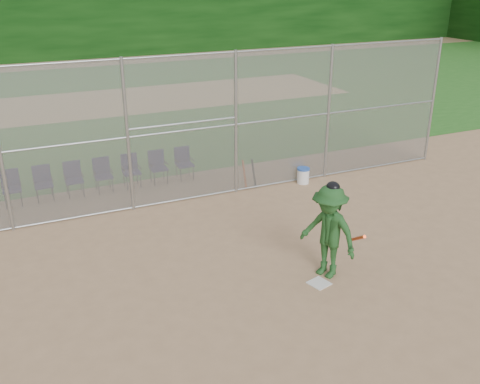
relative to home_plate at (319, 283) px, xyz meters
name	(u,v)px	position (x,y,z in m)	size (l,w,h in m)	color
ground	(291,285)	(-0.55, 0.20, -0.01)	(100.00, 100.00, 0.00)	tan
grass_strip	(109,102)	(-0.55, 18.20, 0.00)	(100.00, 100.00, 0.00)	#245F1C
dirt_patch_far	(109,102)	(-0.55, 18.20, 0.00)	(24.00, 24.00, 0.00)	tan
backstop_fence	(202,126)	(-0.55, 5.20, 2.06)	(16.09, 0.09, 4.00)	gray
home_plate	(319,283)	(0.00, 0.00, 0.00)	(0.39, 0.39, 0.02)	silver
batter_at_plate	(329,231)	(0.32, 0.25, 1.00)	(1.19, 1.51, 2.08)	#1F4E20
water_cooler	(303,175)	(2.56, 5.00, 0.23)	(0.38, 0.38, 0.48)	white
spare_bats	(249,174)	(0.94, 5.36, 0.40)	(0.36, 0.35, 0.83)	#D84C14
chair_0	(12,189)	(-5.45, 6.81, 0.47)	(0.54, 0.52, 0.96)	#11103D
chair_1	(44,184)	(-4.63, 6.81, 0.47)	(0.54, 0.52, 0.96)	#11103D
chair_2	(74,180)	(-3.81, 6.81, 0.47)	(0.54, 0.52, 0.96)	#11103D
chair_3	(103,175)	(-3.00, 6.81, 0.47)	(0.54, 0.52, 0.96)	#11103D
chair_4	(132,171)	(-2.18, 6.81, 0.47)	(0.54, 0.52, 0.96)	#11103D
chair_5	(159,168)	(-1.36, 6.81, 0.47)	(0.54, 0.52, 0.96)	#11103D
chair_6	(185,164)	(-0.55, 6.81, 0.47)	(0.54, 0.52, 0.96)	#11103D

